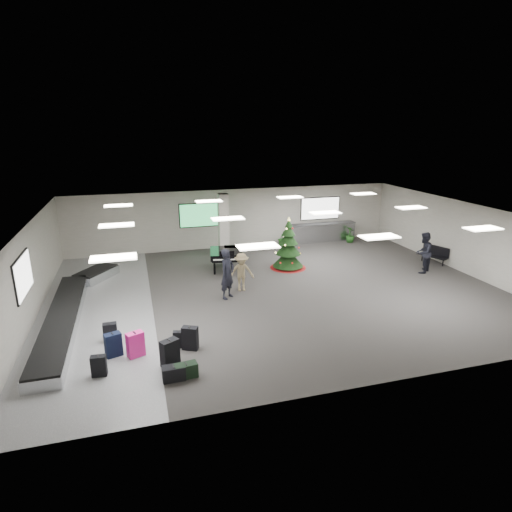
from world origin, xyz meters
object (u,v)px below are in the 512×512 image
object	(u,v)px
traveler_a	(227,274)
potted_plant_right	(350,235)
grand_piano	(226,254)
traveler_b	(242,272)
bench	(435,254)
baggage_carousel	(71,309)
christmas_tree	(288,251)
service_counter	(321,232)
potted_plant_left	(282,238)
pink_suitcase	(135,345)
traveler_bench	(424,253)

from	to	relation	value
traveler_a	potted_plant_right	distance (m)	10.59
grand_piano	traveler_b	size ratio (longest dim) A/B	1.34
bench	baggage_carousel	bearing A→B (deg)	164.30
christmas_tree	service_counter	bearing A→B (deg)	48.39
potted_plant_left	potted_plant_right	xyz separation A→B (m)	(4.02, -0.51, 0.04)
baggage_carousel	traveler_b	size ratio (longest dim) A/B	6.13
christmas_tree	potted_plant_right	xyz separation A→B (m)	(5.05, 3.32, -0.38)
grand_piano	traveler_b	distance (m)	2.75
bench	potted_plant_left	world-z (taller)	bench
grand_piano	pink_suitcase	bearing A→B (deg)	-111.20
potted_plant_left	potted_plant_right	size ratio (longest dim) A/B	0.91
service_counter	christmas_tree	world-z (taller)	christmas_tree
traveler_a	baggage_carousel	bearing A→B (deg)	136.59
christmas_tree	traveler_bench	bearing A→B (deg)	-22.64
pink_suitcase	potted_plant_right	distance (m)	15.59
traveler_b	potted_plant_right	bearing A→B (deg)	40.45
christmas_tree	potted_plant_right	size ratio (longest dim) A/B	2.69
traveler_a	traveler_b	size ratio (longest dim) A/B	1.25
grand_piano	potted_plant_left	world-z (taller)	grand_piano
service_counter	christmas_tree	xyz separation A→B (m)	(-3.53, -3.97, 0.29)
christmas_tree	bench	xyz separation A→B (m)	(7.12, -1.39, -0.35)
bench	grand_piano	bearing A→B (deg)	148.66
traveler_b	grand_piano	bearing A→B (deg)	95.80
service_counter	christmas_tree	bearing A→B (deg)	-131.61
bench	traveler_b	world-z (taller)	traveler_b
grand_piano	potted_plant_left	size ratio (longest dim) A/B	2.53
traveler_bench	service_counter	bearing A→B (deg)	-108.47
service_counter	traveler_a	world-z (taller)	traveler_a
service_counter	pink_suitcase	xyz separation A→B (m)	(-10.65, -10.41, -0.17)
baggage_carousel	traveler_b	xyz separation A→B (m)	(6.47, 0.54, 0.58)
baggage_carousel	traveler_bench	bearing A→B (deg)	1.49
bench	pink_suitcase	bearing A→B (deg)	179.03
service_counter	traveler_a	xyz separation A→B (m)	(-7.09, -6.80, 0.45)
service_counter	bench	bearing A→B (deg)	-56.17
baggage_carousel	potted_plant_left	xyz separation A→B (m)	(10.34, 6.58, 0.21)
traveler_b	traveler_bench	distance (m)	8.53
christmas_tree	traveler_bench	world-z (taller)	christmas_tree
christmas_tree	potted_plant_left	bearing A→B (deg)	74.90
baggage_carousel	bench	bearing A→B (deg)	4.77
grand_piano	potted_plant_right	size ratio (longest dim) A/B	2.31
traveler_a	traveler_b	world-z (taller)	traveler_a
traveler_b	potted_plant_left	distance (m)	7.19
service_counter	traveler_bench	bearing A→B (deg)	-71.26
traveler_a	traveler_b	xyz separation A→B (m)	(0.72, 0.61, -0.20)
traveler_a	traveler_bench	xyz separation A→B (m)	(9.24, 0.46, -0.05)
potted_plant_left	potted_plant_right	distance (m)	4.05
baggage_carousel	grand_piano	distance (m)	7.26
baggage_carousel	service_counter	xyz separation A→B (m)	(12.84, 6.73, 0.33)
pink_suitcase	grand_piano	bearing A→B (deg)	35.78
christmas_tree	traveler_b	size ratio (longest dim) A/B	1.55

